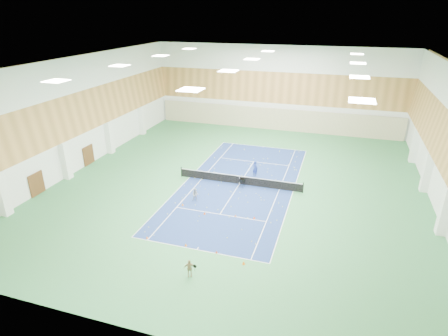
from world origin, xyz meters
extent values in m
plane|color=#327542|center=(0.00, 0.00, 0.00)|extent=(40.00, 40.00, 0.00)
cube|color=navy|center=(0.00, 0.00, 0.01)|extent=(10.97, 23.77, 0.01)
cube|color=#C6B793|center=(0.00, 19.75, 1.60)|extent=(35.40, 0.16, 3.20)
cube|color=#593319|center=(-17.92, -8.00, 1.10)|extent=(0.08, 1.80, 2.20)
cube|color=#593319|center=(-17.92, 0.00, 1.10)|extent=(0.08, 1.80, 2.20)
imported|color=navy|center=(1.03, 2.54, 0.84)|extent=(0.73, 0.62, 1.69)
imported|color=#92929A|center=(-2.97, -4.64, 0.61)|extent=(0.67, 0.57, 1.22)
imported|color=#A0835B|center=(0.61, -14.78, 0.64)|extent=(0.81, 0.59, 1.28)
cone|color=orange|center=(-3.73, -5.91, 0.11)|extent=(0.20, 0.20, 0.22)
cone|color=#F65B0C|center=(-1.28, -6.79, 0.12)|extent=(0.21, 0.21, 0.24)
cone|color=orange|center=(1.40, -6.36, 0.09)|extent=(0.17, 0.17, 0.19)
cone|color=#EA410C|center=(3.03, -6.23, 0.12)|extent=(0.22, 0.22, 0.24)
cone|color=#FF600D|center=(-4.26, -11.66, 0.10)|extent=(0.19, 0.19, 0.21)
cone|color=orange|center=(-0.99, -11.67, 0.11)|extent=(0.21, 0.21, 0.23)
cone|color=#EF4B0C|center=(1.52, -11.82, 0.10)|extent=(0.19, 0.19, 0.21)
cone|color=orange|center=(3.76, -12.48, 0.13)|extent=(0.23, 0.23, 0.25)
camera|label=1|loc=(8.91, -33.39, 16.48)|focal=30.00mm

